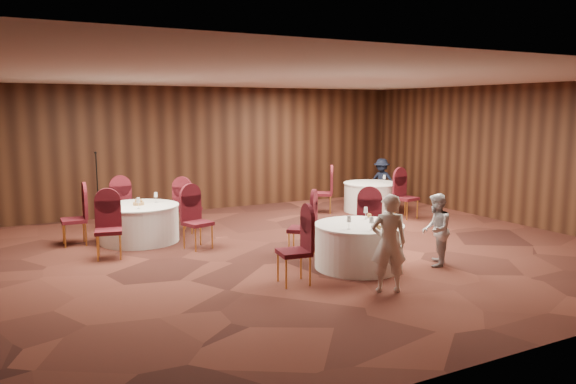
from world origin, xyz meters
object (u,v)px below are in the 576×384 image
table_main (359,246)px  woman_a (389,243)px  man_c (382,181)px  table_left (139,223)px  woman_b (436,230)px  mic_stand (99,208)px  table_right (372,197)px

table_main → woman_a: (-0.34, -1.22, 0.35)m
woman_a → man_c: 7.76m
man_c → woman_a: bearing=-67.7°
woman_a → table_main: bearing=-81.2°
table_left → woman_b: 5.75m
mic_stand → man_c: mic_stand is taller
woman_a → man_c: (4.64, 6.22, -0.09)m
man_c → woman_b: bearing=-60.2°
mic_stand → man_c: 7.64m
table_left → woman_b: size_ratio=1.28×
table_right → woman_a: (-3.67, -5.37, 0.35)m
mic_stand → woman_a: 6.88m
table_main → man_c: size_ratio=1.18×
table_main → woman_b: (1.22, -0.51, 0.24)m
table_main → table_left: (-2.80, 3.60, 0.00)m
table_left → man_c: man_c is taller
mic_stand → woman_b: bearing=-50.2°
table_main → table_left: 4.56m
table_right → woman_a: 6.51m
mic_stand → table_main: bearing=-56.0°
table_right → mic_stand: 6.72m
table_left → mic_stand: size_ratio=0.91×
table_right → woman_a: size_ratio=1.01×
woman_b → table_right: bearing=-158.2°
table_main → woman_a: woman_a is taller
table_main → mic_stand: size_ratio=0.86×
table_left → woman_b: bearing=-45.7°
table_left → mic_stand: 1.47m
woman_b → table_main: bearing=-66.6°
table_main → table_left: bearing=127.8°
man_c → table_right: bearing=-79.6°
table_right → table_main: bearing=-128.7°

